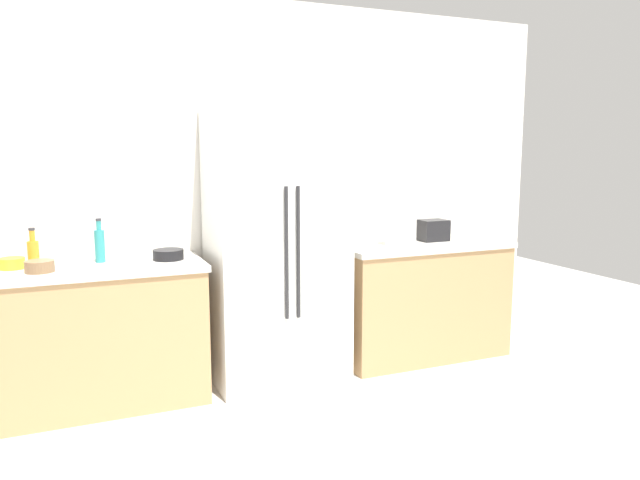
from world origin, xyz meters
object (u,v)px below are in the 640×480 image
(bowl_c, at_px, (12,263))
(bottle_b, at_px, (33,251))
(toaster, at_px, (433,230))
(bottle_a, at_px, (100,244))
(cup_a, at_px, (139,252))
(rice_cooker, at_px, (401,224))
(bowl_b, at_px, (168,255))
(refrigerator, at_px, (276,246))
(bowl_a, at_px, (40,266))

(bowl_c, bearing_deg, bottle_b, 39.46)
(toaster, xyz_separation_m, bottle_a, (-2.44, 0.05, 0.03))
(cup_a, bearing_deg, rice_cooker, -5.39)
(bottle_a, distance_m, bowl_b, 0.42)
(refrigerator, height_order, bottle_b, refrigerator)
(rice_cooker, height_order, bowl_c, rice_cooker)
(bottle_a, height_order, cup_a, bottle_a)
(refrigerator, relative_size, bottle_a, 6.80)
(bottle_a, xyz_separation_m, bowl_b, (0.41, -0.08, -0.08))
(cup_a, height_order, bowl_c, cup_a)
(rice_cooker, relative_size, bottle_b, 1.42)
(bottle_a, distance_m, bottle_b, 0.39)
(toaster, bearing_deg, rice_cooker, -165.32)
(bowl_a, height_order, bowl_c, bowl_a)
(rice_cooker, xyz_separation_m, bowl_a, (-2.44, -0.05, -0.13))
(bowl_a, bearing_deg, bottle_a, 29.60)
(rice_cooker, bearing_deg, toaster, 14.68)
(bowl_a, xyz_separation_m, bowl_b, (0.75, 0.12, -0.00))
(bottle_a, bearing_deg, bottle_b, 169.48)
(bottle_a, bearing_deg, rice_cooker, -3.93)
(bottle_b, relative_size, cup_a, 2.70)
(bottle_b, bearing_deg, toaster, -2.54)
(rice_cooker, distance_m, bowl_c, 2.60)
(toaster, xyz_separation_m, bowl_a, (-2.78, -0.14, -0.05))
(rice_cooker, relative_size, bottle_a, 1.17)
(bowl_a, height_order, bowl_b, bowl_a)
(refrigerator, bearing_deg, toaster, 2.85)
(refrigerator, xyz_separation_m, bottle_b, (-1.51, 0.19, 0.04))
(bottle_a, height_order, bowl_b, bottle_a)
(rice_cooker, xyz_separation_m, bowl_b, (-1.69, 0.07, -0.13))
(bowl_a, relative_size, bowl_c, 1.12)
(toaster, bearing_deg, bottle_b, 177.46)
(bottle_b, distance_m, bowl_b, 0.81)
(rice_cooker, distance_m, cup_a, 1.87)
(toaster, xyz_separation_m, cup_a, (-2.20, 0.08, -0.04))
(toaster, distance_m, bottle_a, 2.44)
(cup_a, relative_size, bowl_c, 0.58)
(bottle_b, height_order, cup_a, bottle_b)
(rice_cooker, xyz_separation_m, cup_a, (-1.86, 0.18, -0.12))
(bottle_a, relative_size, cup_a, 3.27)
(rice_cooker, xyz_separation_m, bottle_b, (-2.48, 0.22, -0.07))
(bowl_a, xyz_separation_m, bowl_c, (-0.16, 0.17, -0.00))
(bottle_b, xyz_separation_m, bowl_a, (0.04, -0.27, -0.05))
(refrigerator, distance_m, bottle_b, 1.53)
(toaster, height_order, bottle_a, bottle_a)
(cup_a, xyz_separation_m, bowl_c, (-0.74, -0.05, -0.01))
(refrigerator, relative_size, bowl_c, 12.99)
(toaster, distance_m, bowl_a, 2.79)
(refrigerator, xyz_separation_m, bowl_c, (-1.63, 0.10, -0.02))
(refrigerator, relative_size, toaster, 8.75)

